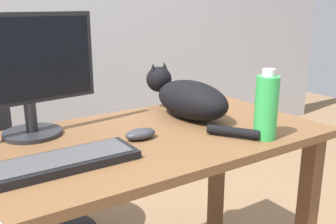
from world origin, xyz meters
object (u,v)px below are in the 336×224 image
object	(u,v)px
computer_mouse	(140,134)
cat	(188,97)
office_chair	(35,172)
monitor	(26,71)
water_bottle	(266,107)
keyboard	(60,162)

from	to	relation	value
computer_mouse	cat	bearing A→B (deg)	23.41
office_chair	monitor	bearing A→B (deg)	-102.28
monitor	computer_mouse	size ratio (longest dim) A/B	4.36
water_bottle	cat	bearing A→B (deg)	100.85
keyboard	water_bottle	distance (m)	0.68
cat	computer_mouse	xyz separation A→B (m)	(-0.29, -0.12, -0.06)
monitor	cat	distance (m)	0.61
office_chair	cat	bearing A→B (deg)	-52.10
cat	water_bottle	world-z (taller)	water_bottle
office_chair	water_bottle	world-z (taller)	water_bottle
keyboard	water_bottle	xyz separation A→B (m)	(0.66, -0.15, 0.10)
cat	monitor	bearing A→B (deg)	168.77
keyboard	computer_mouse	distance (m)	0.31
office_chair	cat	size ratio (longest dim) A/B	1.52
office_chair	keyboard	world-z (taller)	office_chair
monitor	water_bottle	xyz separation A→B (m)	(0.65, -0.46, -0.12)
monitor	cat	world-z (taller)	monitor
keyboard	monitor	bearing A→B (deg)	88.25
office_chair	computer_mouse	bearing A→B (deg)	-75.79
office_chair	keyboard	size ratio (longest dim) A/B	2.11
computer_mouse	water_bottle	distance (m)	0.43
cat	computer_mouse	world-z (taller)	cat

